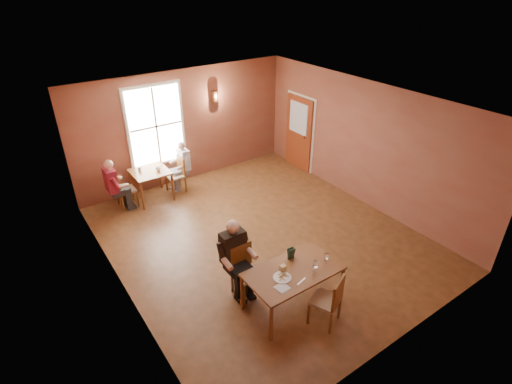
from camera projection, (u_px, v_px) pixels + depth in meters
ground at (261, 237)px, 8.78m from camera, size 6.00×7.00×0.01m
wall_back at (185, 127)px, 10.54m from camera, size 6.00×0.04×3.00m
wall_front at (408, 271)px, 5.54m from camera, size 6.00×0.04×3.00m
wall_left at (113, 224)px, 6.55m from camera, size 0.04×7.00×3.00m
wall_right at (364, 144)px, 9.54m from camera, size 0.04×7.00×3.00m
ceiling at (262, 104)px, 7.31m from camera, size 6.00×7.00×0.04m
window at (156, 126)px, 10.01m from camera, size 1.36×0.10×1.96m
door at (298, 133)px, 11.37m from camera, size 0.12×1.04×2.10m
wall_sconce at (215, 96)px, 10.58m from camera, size 0.16×0.16×0.28m
main_table at (292, 287)px, 6.86m from camera, size 1.62×0.91×0.76m
chair_diner_main at (247, 273)px, 7.02m from camera, size 0.44×0.44×0.99m
diner_main at (248, 264)px, 6.89m from camera, size 0.57×0.57×1.43m
chair_empty at (325, 299)px, 6.47m from camera, size 0.56×0.56×0.96m
plate_food at (282, 277)px, 6.50m from camera, size 0.38×0.38×0.04m
sandwich at (283, 269)px, 6.62m from camera, size 0.10×0.09×0.11m
goblet_b at (326, 258)px, 6.82m from camera, size 0.10×0.10×0.19m
goblet_c at (316, 266)px, 6.61m from camera, size 0.09×0.09×0.22m
menu_stand at (291, 253)px, 6.90m from camera, size 0.13×0.07×0.21m
knife at (301, 281)px, 6.44m from camera, size 0.21×0.07×0.00m
napkin at (282, 288)px, 6.31m from camera, size 0.22×0.22×0.01m
second_table at (152, 185)px, 10.08m from camera, size 0.88×0.88×0.77m
chair_diner_white at (175, 175)px, 10.36m from camera, size 0.42×0.42×0.94m
diner_white at (176, 169)px, 10.30m from camera, size 0.50×0.50×1.26m
chair_diner_maroon at (126, 189)px, 9.72m from camera, size 0.41×0.41×0.93m
diner_maroon at (124, 183)px, 9.61m from camera, size 0.53×0.53×1.32m
cup_a at (158, 169)px, 9.88m from camera, size 0.15×0.15×0.10m
cup_b at (140, 170)px, 9.86m from camera, size 0.10×0.10×0.09m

